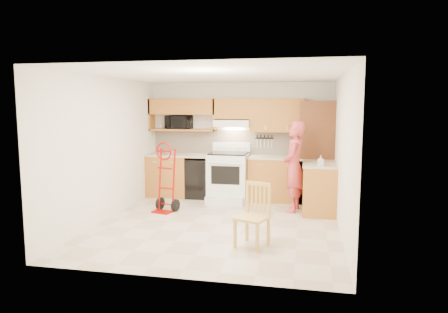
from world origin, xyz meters
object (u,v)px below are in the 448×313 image
(microwave, at_px, (179,122))
(hand_truck, at_px, (164,181))
(range, at_px, (228,172))
(person, at_px, (294,167))
(dining_chair, at_px, (252,215))

(microwave, distance_m, hand_truck, 1.82)
(range, relative_size, hand_truck, 1.01)
(microwave, distance_m, person, 2.85)
(microwave, distance_m, dining_chair, 3.88)
(range, distance_m, dining_chair, 2.87)
(microwave, height_order, person, microwave)
(person, relative_size, dining_chair, 1.89)
(range, height_order, person, person)
(person, bearing_deg, range, -107.62)
(microwave, bearing_deg, dining_chair, -50.07)
(person, height_order, hand_truck, person)
(dining_chair, bearing_deg, hand_truck, 160.12)
(range, xyz_separation_m, hand_truck, (-1.01, -1.13, -0.01))
(microwave, xyz_separation_m, hand_truck, (0.17, -1.48, -1.04))
(microwave, distance_m, range, 1.61)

